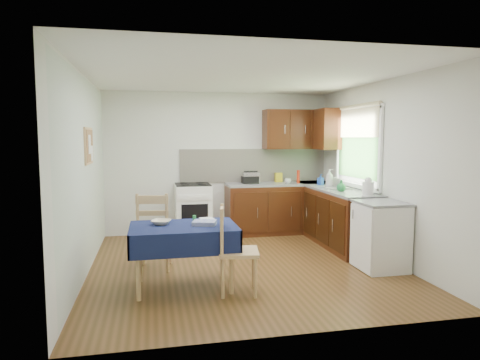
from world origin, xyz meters
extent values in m
plane|color=#4C3214|center=(0.00, 0.00, 0.00)|extent=(4.20, 4.20, 0.00)
cube|color=white|center=(0.00, 0.00, 2.50)|extent=(4.00, 4.20, 0.02)
cube|color=silver|center=(0.00, 2.10, 1.25)|extent=(4.00, 0.02, 2.50)
cube|color=silver|center=(0.00, -2.10, 1.25)|extent=(4.00, 0.02, 2.50)
cube|color=silver|center=(-2.00, 0.00, 1.25)|extent=(0.02, 4.20, 2.50)
cube|color=silver|center=(2.00, 0.00, 1.25)|extent=(0.02, 4.20, 2.50)
cube|color=#351509|center=(1.05, 1.80, 0.43)|extent=(1.90, 0.60, 0.86)
cube|color=#351509|center=(1.70, 0.65, 0.43)|extent=(0.60, 1.70, 0.86)
cube|color=gray|center=(1.05, 1.80, 0.88)|extent=(1.90, 0.60, 0.04)
cube|color=gray|center=(1.70, 0.65, 0.88)|extent=(0.60, 1.70, 0.04)
cube|color=gray|center=(1.70, 1.80, 0.88)|extent=(0.60, 0.60, 0.04)
cube|color=beige|center=(0.65, 2.08, 1.20)|extent=(2.70, 0.02, 0.60)
cube|color=#351509|center=(1.40, 1.93, 1.85)|extent=(1.20, 0.35, 0.70)
cube|color=#351509|center=(1.82, 1.50, 1.85)|extent=(0.35, 0.50, 0.70)
cube|color=white|center=(-0.50, 1.80, 0.45)|extent=(0.60, 0.60, 0.90)
cube|color=black|center=(-0.50, 1.80, 0.91)|extent=(0.58, 0.58, 0.02)
cube|color=black|center=(-0.50, 1.50, 0.45)|extent=(0.44, 0.01, 0.32)
cube|color=#2E5E26|center=(1.99, 0.70, 1.50)|extent=(0.01, 1.40, 0.85)
cube|color=white|center=(1.97, 0.70, 2.15)|extent=(0.04, 1.48, 0.06)
cube|color=white|center=(1.97, 0.70, 0.95)|extent=(0.04, 1.48, 0.06)
cube|color=tan|center=(1.96, 0.70, 1.93)|extent=(0.02, 1.36, 0.44)
cube|color=white|center=(1.70, -0.55, 0.42)|extent=(0.55, 0.58, 0.85)
cube|color=gray|center=(1.70, -0.55, 0.87)|extent=(0.58, 0.60, 0.03)
cube|color=tan|center=(-1.98, 0.30, 1.60)|extent=(0.02, 0.62, 0.47)
cube|color=brown|center=(-1.96, 0.30, 1.60)|extent=(0.01, 0.56, 0.41)
cube|color=white|center=(-1.95, 0.22, 1.62)|extent=(0.00, 0.18, 0.24)
cube|color=white|center=(-1.95, 0.42, 1.50)|extent=(0.00, 0.15, 0.20)
cube|color=#0E153B|center=(-0.85, -0.72, 0.70)|extent=(1.15, 0.77, 0.03)
cube|color=#0E153B|center=(-0.85, -1.11, 0.59)|extent=(1.19, 0.02, 0.26)
cube|color=#0E153B|center=(-0.85, -0.32, 0.59)|extent=(1.19, 0.02, 0.26)
cube|color=#0E153B|center=(-1.44, -0.72, 0.59)|extent=(0.02, 0.81, 0.26)
cube|color=#0E153B|center=(-0.26, -0.72, 0.59)|extent=(0.02, 0.81, 0.26)
cylinder|color=tan|center=(-1.35, -1.02, 0.34)|extent=(0.05, 0.05, 0.69)
cylinder|color=tan|center=(-0.35, -1.02, 0.34)|extent=(0.05, 0.05, 0.69)
cylinder|color=tan|center=(-1.35, -0.41, 0.34)|extent=(0.05, 0.05, 0.69)
cylinder|color=tan|center=(-0.35, -0.41, 0.34)|extent=(0.05, 0.05, 0.69)
cube|color=tan|center=(-1.16, 0.09, 0.48)|extent=(0.51, 0.51, 0.04)
cube|color=tan|center=(-1.19, -0.10, 0.85)|extent=(0.40, 0.09, 0.32)
cylinder|color=tan|center=(-0.96, 0.24, 0.24)|extent=(0.04, 0.04, 0.48)
cylinder|color=tan|center=(-1.31, 0.30, 0.24)|extent=(0.04, 0.04, 0.48)
cylinder|color=tan|center=(-1.01, -0.12, 0.24)|extent=(0.04, 0.04, 0.48)
cylinder|color=tan|center=(-1.37, -0.06, 0.24)|extent=(0.04, 0.04, 0.48)
cube|color=tan|center=(-0.27, -1.00, 0.46)|extent=(0.49, 0.49, 0.04)
cube|color=tan|center=(-0.45, -0.97, 0.81)|extent=(0.10, 0.39, 0.30)
cylinder|color=tan|center=(-0.13, -1.20, 0.23)|extent=(0.04, 0.04, 0.46)
cylinder|color=tan|center=(-0.07, -0.86, 0.23)|extent=(0.04, 0.04, 0.46)
cylinder|color=tan|center=(-0.47, -1.14, 0.23)|extent=(0.04, 0.04, 0.46)
cylinder|color=tan|center=(-0.41, -0.80, 0.23)|extent=(0.04, 0.04, 0.46)
cube|color=silver|center=(0.52, 1.80, 1.00)|extent=(0.29, 0.18, 0.20)
cube|color=black|center=(0.52, 1.80, 1.11)|extent=(0.25, 0.02, 0.02)
cube|color=black|center=(0.51, 1.80, 0.96)|extent=(0.28, 0.24, 0.13)
cube|color=silver|center=(0.51, 1.80, 1.05)|extent=(0.28, 0.24, 0.03)
cylinder|color=red|center=(1.35, 1.65, 1.02)|extent=(0.05, 0.05, 0.23)
cube|color=gold|center=(1.08, 1.95, 0.98)|extent=(0.14, 0.11, 0.17)
cube|color=gray|center=(1.69, 0.77, 0.91)|extent=(0.37, 0.28, 0.02)
cylinder|color=white|center=(1.69, 0.77, 0.99)|extent=(0.05, 0.18, 0.17)
cylinder|color=white|center=(1.74, -0.10, 1.00)|extent=(0.16, 0.16, 0.19)
sphere|color=white|center=(1.74, -0.10, 1.11)|extent=(0.10, 0.10, 0.10)
imported|color=silver|center=(1.16, 1.66, 0.94)|extent=(0.14, 0.14, 0.09)
imported|color=white|center=(1.61, 0.90, 1.05)|extent=(0.16, 0.16, 0.30)
imported|color=#1D44AC|center=(1.63, 1.32, 0.99)|extent=(0.11, 0.11, 0.18)
imported|color=#217C3C|center=(1.60, 0.45, 0.99)|extent=(0.14, 0.14, 0.18)
imported|color=beige|center=(-1.09, -0.61, 0.75)|extent=(0.28, 0.28, 0.05)
imported|color=white|center=(-0.62, -0.47, 0.73)|extent=(0.19, 0.24, 0.02)
cylinder|color=#258B39|center=(-0.71, -0.56, 0.76)|extent=(0.04, 0.04, 0.08)
cube|color=#273991|center=(-0.61, -0.73, 0.74)|extent=(0.30, 0.27, 0.05)
camera|label=1|loc=(-1.19, -5.48, 1.71)|focal=32.00mm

